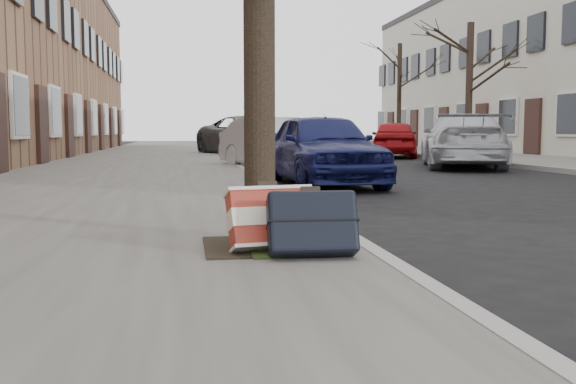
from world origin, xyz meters
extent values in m
cube|color=slate|center=(-3.70, 15.00, 0.06)|extent=(5.00, 70.00, 0.12)
cube|color=slate|center=(7.80, 15.00, 0.06)|extent=(4.00, 70.00, 0.12)
cube|color=black|center=(-2.00, 1.20, 0.13)|extent=(0.85, 0.85, 0.02)
cube|color=maroon|center=(-1.97, 1.02, 0.34)|extent=(0.63, 0.42, 0.45)
cube|color=black|center=(-1.74, 0.77, 0.35)|extent=(0.60, 0.37, 0.46)
imported|color=#12164B|center=(-0.17, 7.70, 0.65)|extent=(1.80, 3.90, 1.30)
imported|color=#B4B7BC|center=(-0.38, 11.88, 0.64)|extent=(2.61, 4.13, 1.28)
imported|color=#3C3D42|center=(-0.13, 20.32, 0.76)|extent=(4.14, 5.98, 1.52)
imported|color=#B2B4BB|center=(4.56, 12.39, 0.69)|extent=(3.33, 5.14, 1.38)
imported|color=maroon|center=(4.90, 18.90, 0.67)|extent=(2.72, 4.23, 1.34)
cylinder|color=black|center=(7.20, 17.77, 2.39)|extent=(0.24, 0.24, 4.54)
cylinder|color=black|center=(7.20, 25.10, 2.52)|extent=(0.20, 0.20, 4.80)
camera|label=1|loc=(-2.56, -3.30, 0.95)|focal=40.00mm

